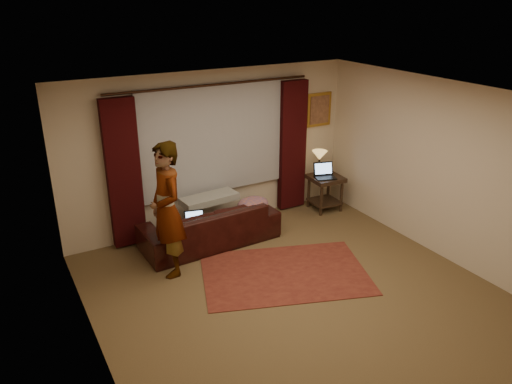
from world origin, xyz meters
TOP-DOWN VIEW (x-y plane):
  - floor at (0.00, 0.00)m, footprint 5.00×5.00m
  - ceiling at (0.00, 0.00)m, footprint 5.00×5.00m
  - wall_back at (0.00, 2.50)m, footprint 5.00×0.02m
  - wall_front at (0.00, -2.50)m, footprint 5.00×0.02m
  - wall_left at (-2.50, 0.00)m, footprint 0.02×5.00m
  - wall_right at (2.50, 0.00)m, footprint 0.02×5.00m
  - sheer_curtain at (0.00, 2.44)m, footprint 2.50×0.05m
  - drape_left at (-1.50, 2.39)m, footprint 0.50×0.14m
  - drape_right at (1.50, 2.39)m, footprint 0.50×0.14m
  - curtain_rod at (0.00, 2.39)m, footprint 0.04×0.04m
  - picture_frame at (2.10, 2.47)m, footprint 0.50×0.04m
  - sofa at (-0.38, 1.82)m, footprint 2.19×1.02m
  - throw_blanket at (-0.26, 2.08)m, footprint 0.95×0.45m
  - clothing_pile at (0.35, 1.74)m, footprint 0.59×0.50m
  - laptop_sofa at (-0.69, 1.65)m, footprint 0.36×0.38m
  - area_rug at (0.16, 0.46)m, footprint 2.68×2.21m
  - end_table at (2.00, 2.02)m, footprint 0.59×0.59m
  - tiffany_lamp at (1.96, 2.19)m, footprint 0.32×0.32m
  - laptop_table at (1.93, 1.96)m, footprint 0.45×0.47m
  - person at (-1.23, 1.32)m, footprint 0.58×0.58m

SIDE VIEW (x-z plane):
  - floor at x=0.00m, z-range -0.01..0.00m
  - area_rug at x=0.16m, z-range 0.00..0.01m
  - end_table at x=2.00m, z-range 0.00..0.64m
  - sofa at x=-0.38m, z-range 0.00..0.87m
  - laptop_sofa at x=-0.69m, z-range 0.43..0.65m
  - clothing_pile at x=0.35m, z-range 0.43..0.66m
  - laptop_table at x=1.93m, z-range 0.64..0.90m
  - tiffany_lamp at x=1.96m, z-range 0.64..1.07m
  - throw_blanket at x=-0.26m, z-range 0.83..0.93m
  - person at x=-1.23m, z-range 0.00..1.91m
  - drape_left at x=-1.50m, z-range 0.03..2.33m
  - drape_right at x=1.50m, z-range 0.03..2.33m
  - wall_back at x=0.00m, z-range 0.00..2.60m
  - wall_front at x=0.00m, z-range 0.00..2.60m
  - wall_left at x=-2.50m, z-range 0.00..2.60m
  - wall_right at x=2.50m, z-range 0.00..2.60m
  - sheer_curtain at x=0.00m, z-range 0.60..2.40m
  - picture_frame at x=2.10m, z-range 1.45..2.05m
  - curtain_rod at x=0.00m, z-range 0.68..4.08m
  - ceiling at x=0.00m, z-range 2.59..2.61m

